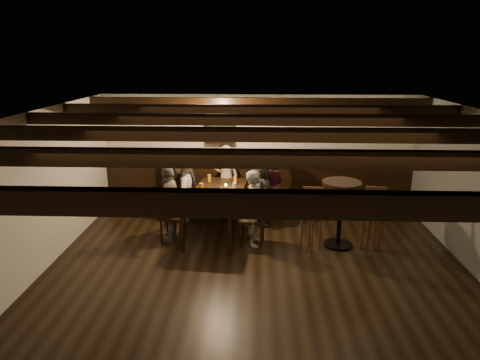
{
  "coord_description": "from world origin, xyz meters",
  "views": [
    {
      "loc": [
        -0.03,
        -5.31,
        3.16
      ],
      "look_at": [
        -0.29,
        1.3,
        1.23
      ],
      "focal_mm": 32.0,
      "sensor_mm": 36.0,
      "label": 1
    }
  ],
  "objects_px": {
    "person_right_far": "(255,208)",
    "person_right_near": "(260,192)",
    "person_bench_right": "(269,185)",
    "bar_stool_right": "(371,226)",
    "chair_right_near": "(258,212)",
    "person_left_near": "(183,188)",
    "chair_right_far": "(253,228)",
    "chair_left_far": "(172,224)",
    "person_bench_left": "(182,181)",
    "bar_stool_left": "(311,226)",
    "person_left_far": "(170,203)",
    "person_bench_centre": "(226,179)",
    "dining_table": "(217,196)",
    "high_top_table": "(341,204)",
    "chair_left_near": "(185,207)"
  },
  "relations": [
    {
      "from": "bar_stool_right",
      "to": "chair_right_near",
      "type": "bearing_deg",
      "value": 159.12
    },
    {
      "from": "person_bench_left",
      "to": "high_top_table",
      "type": "height_order",
      "value": "person_bench_left"
    },
    {
      "from": "person_left_near",
      "to": "person_right_far",
      "type": "height_order",
      "value": "person_left_near"
    },
    {
      "from": "person_bench_right",
      "to": "bar_stool_right",
      "type": "xyz_separation_m",
      "value": [
        1.66,
        -1.5,
        -0.24
      ]
    },
    {
      "from": "person_bench_left",
      "to": "high_top_table",
      "type": "relative_size",
      "value": 1.17
    },
    {
      "from": "chair_right_far",
      "to": "person_bench_left",
      "type": "relative_size",
      "value": 0.72
    },
    {
      "from": "person_right_near",
      "to": "person_right_far",
      "type": "height_order",
      "value": "person_right_far"
    },
    {
      "from": "person_left_far",
      "to": "person_right_far",
      "type": "distance_m",
      "value": 1.5
    },
    {
      "from": "chair_right_near",
      "to": "person_left_near",
      "type": "relative_size",
      "value": 0.65
    },
    {
      "from": "chair_right_near",
      "to": "person_left_far",
      "type": "bearing_deg",
      "value": 121.51
    },
    {
      "from": "person_bench_left",
      "to": "person_left_far",
      "type": "xyz_separation_m",
      "value": [
        0.02,
        -1.36,
        0.0
      ]
    },
    {
      "from": "person_bench_centre",
      "to": "person_right_far",
      "type": "xyz_separation_m",
      "value": [
        0.6,
        -1.57,
        -0.05
      ]
    },
    {
      "from": "dining_table",
      "to": "person_left_near",
      "type": "height_order",
      "value": "person_left_near"
    },
    {
      "from": "chair_left_far",
      "to": "person_right_near",
      "type": "bearing_deg",
      "value": 121.49
    },
    {
      "from": "person_bench_centre",
      "to": "person_bench_right",
      "type": "xyz_separation_m",
      "value": [
        0.88,
        -0.24,
        -0.04
      ]
    },
    {
      "from": "chair_right_far",
      "to": "bar_stool_right",
      "type": "bearing_deg",
      "value": -89.56
    },
    {
      "from": "person_bench_left",
      "to": "person_left_near",
      "type": "relative_size",
      "value": 1.0
    },
    {
      "from": "person_bench_centre",
      "to": "person_left_far",
      "type": "bearing_deg",
      "value": 63.43
    },
    {
      "from": "chair_right_near",
      "to": "person_bench_right",
      "type": "distance_m",
      "value": 0.64
    },
    {
      "from": "chair_left_near",
      "to": "person_bench_centre",
      "type": "distance_m",
      "value": 1.03
    },
    {
      "from": "person_left_near",
      "to": "bar_stool_right",
      "type": "xyz_separation_m",
      "value": [
        3.34,
        -1.21,
        -0.24
      ]
    },
    {
      "from": "person_left_near",
      "to": "bar_stool_left",
      "type": "relative_size",
      "value": 1.15
    },
    {
      "from": "chair_left_far",
      "to": "bar_stool_left",
      "type": "xyz_separation_m",
      "value": [
        2.4,
        -0.36,
        0.15
      ]
    },
    {
      "from": "person_left_far",
      "to": "person_left_near",
      "type": "bearing_deg",
      "value": -180.0
    },
    {
      "from": "chair_right_near",
      "to": "bar_stool_left",
      "type": "bearing_deg",
      "value": -136.27
    },
    {
      "from": "person_left_far",
      "to": "chair_right_near",
      "type": "bearing_deg",
      "value": 121.51
    },
    {
      "from": "person_bench_right",
      "to": "person_right_near",
      "type": "xyz_separation_m",
      "value": [
        -0.19,
        -0.43,
        -0.02
      ]
    },
    {
      "from": "chair_right_near",
      "to": "person_right_far",
      "type": "distance_m",
      "value": 0.98
    },
    {
      "from": "person_bench_left",
      "to": "bar_stool_left",
      "type": "distance_m",
      "value": 3.01
    },
    {
      "from": "chair_right_far",
      "to": "person_right_far",
      "type": "distance_m",
      "value": 0.37
    },
    {
      "from": "chair_right_near",
      "to": "person_bench_centre",
      "type": "distance_m",
      "value": 1.04
    },
    {
      "from": "person_bench_centre",
      "to": "bar_stool_left",
      "type": "bearing_deg",
      "value": 136.26
    },
    {
      "from": "chair_left_far",
      "to": "chair_right_near",
      "type": "height_order",
      "value": "chair_left_far"
    },
    {
      "from": "person_bench_left",
      "to": "chair_left_far",
      "type": "bearing_deg",
      "value": 97.62
    },
    {
      "from": "bar_stool_left",
      "to": "bar_stool_right",
      "type": "bearing_deg",
      "value": 8.29
    },
    {
      "from": "chair_left_far",
      "to": "chair_right_far",
      "type": "relative_size",
      "value": 0.96
    },
    {
      "from": "chair_left_far",
      "to": "bar_stool_left",
      "type": "height_order",
      "value": "bar_stool_left"
    },
    {
      "from": "chair_right_near",
      "to": "person_right_near",
      "type": "xyz_separation_m",
      "value": [
        0.03,
        -0.0,
        0.39
      ]
    },
    {
      "from": "chair_right_near",
      "to": "chair_right_far",
      "type": "xyz_separation_m",
      "value": [
        -0.08,
        -0.9,
        0.03
      ]
    },
    {
      "from": "chair_left_far",
      "to": "chair_right_far",
      "type": "distance_m",
      "value": 1.44
    },
    {
      "from": "person_left_far",
      "to": "high_top_table",
      "type": "bearing_deg",
      "value": 92.4
    },
    {
      "from": "dining_table",
      "to": "person_right_near",
      "type": "distance_m",
      "value": 0.88
    },
    {
      "from": "chair_left_near",
      "to": "person_left_near",
      "type": "xyz_separation_m",
      "value": [
        -0.03,
        0.0,
        0.39
      ]
    },
    {
      "from": "chair_left_far",
      "to": "chair_right_near",
      "type": "bearing_deg",
      "value": 122.04
    },
    {
      "from": "dining_table",
      "to": "high_top_table",
      "type": "bearing_deg",
      "value": -8.52
    },
    {
      "from": "person_right_far",
      "to": "person_right_near",
      "type": "bearing_deg",
      "value": 0.0
    },
    {
      "from": "chair_left_far",
      "to": "person_left_far",
      "type": "distance_m",
      "value": 0.4
    },
    {
      "from": "person_left_far",
      "to": "person_right_near",
      "type": "height_order",
      "value": "person_left_far"
    },
    {
      "from": "person_left_near",
      "to": "chair_left_near",
      "type": "bearing_deg",
      "value": 90.0
    },
    {
      "from": "person_bench_left",
      "to": "bar_stool_right",
      "type": "height_order",
      "value": "person_bench_left"
    }
  ]
}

